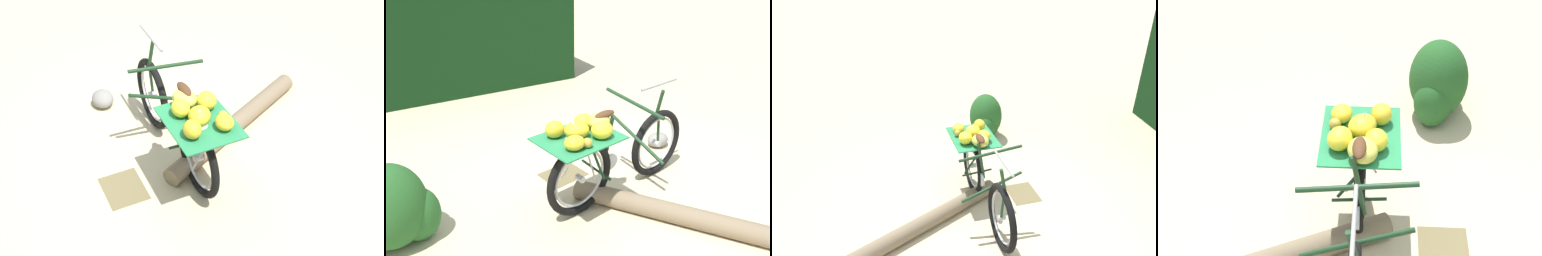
# 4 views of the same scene
# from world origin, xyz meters

# --- Properties ---
(bicycle) EXTENTS (1.78, 0.71, 1.03)m
(bicycle) POSITION_xyz_m (-0.07, -0.21, 0.52)
(bicycle) COLOR black
(bicycle) RESTS_ON ground_plane
(shrub_cluster) EXTENTS (0.78, 0.53, 0.74)m
(shrub_cluster) POSITION_xyz_m (-1.89, 0.44, 0.33)
(shrub_cluster) COLOR #235623
(shrub_cluster) RESTS_ON ground_plane
(leaf_litter_patch) EXTENTS (0.44, 0.36, 0.01)m
(leaf_litter_patch) POSITION_xyz_m (-0.17, 0.40, 0.00)
(leaf_litter_patch) COLOR olive
(leaf_litter_patch) RESTS_ON ground_plane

